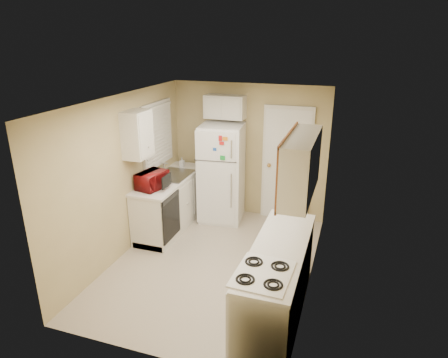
% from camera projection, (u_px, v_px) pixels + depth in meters
% --- Properties ---
extents(floor, '(3.80, 3.80, 0.00)m').
position_uv_depth(floor, '(213.00, 263.00, 5.90)').
color(floor, beige).
rests_on(floor, ground).
extents(ceiling, '(3.80, 3.80, 0.00)m').
position_uv_depth(ceiling, '(212.00, 100.00, 5.07)').
color(ceiling, white).
rests_on(ceiling, floor).
extents(wall_left, '(3.80, 3.80, 0.00)m').
position_uv_depth(wall_left, '(124.00, 177.00, 5.91)').
color(wall_left, tan).
rests_on(wall_left, floor).
extents(wall_right, '(3.80, 3.80, 0.00)m').
position_uv_depth(wall_right, '(316.00, 200.00, 5.07)').
color(wall_right, tan).
rests_on(wall_right, floor).
extents(wall_back, '(2.80, 2.80, 0.00)m').
position_uv_depth(wall_back, '(249.00, 151.00, 7.18)').
color(wall_back, tan).
rests_on(wall_back, floor).
extents(wall_front, '(2.80, 2.80, 0.00)m').
position_uv_depth(wall_front, '(144.00, 256.00, 3.80)').
color(wall_front, tan).
rests_on(wall_front, floor).
extents(left_counter, '(0.60, 1.80, 0.90)m').
position_uv_depth(left_counter, '(171.00, 203.00, 6.88)').
color(left_counter, silver).
rests_on(left_counter, floor).
extents(dishwasher, '(0.03, 0.58, 0.72)m').
position_uv_depth(dishwasher, '(171.00, 217.00, 6.24)').
color(dishwasher, black).
rests_on(dishwasher, floor).
extents(sink, '(0.54, 0.74, 0.16)m').
position_uv_depth(sink, '(174.00, 177.00, 6.87)').
color(sink, gray).
rests_on(sink, left_counter).
extents(microwave, '(0.52, 0.35, 0.32)m').
position_uv_depth(microwave, '(152.00, 179.00, 6.23)').
color(microwave, maroon).
rests_on(microwave, left_counter).
extents(soap_bottle, '(0.08, 0.08, 0.17)m').
position_uv_depth(soap_bottle, '(182.00, 162.00, 7.25)').
color(soap_bottle, silver).
rests_on(soap_bottle, left_counter).
extents(window_blinds, '(0.10, 0.98, 1.08)m').
position_uv_depth(window_blinds, '(158.00, 134.00, 6.69)').
color(window_blinds, silver).
rests_on(window_blinds, wall_left).
extents(upper_cabinet_left, '(0.30, 0.45, 0.70)m').
position_uv_depth(upper_cabinet_left, '(137.00, 134.00, 5.85)').
color(upper_cabinet_left, silver).
rests_on(upper_cabinet_left, wall_left).
extents(refrigerator, '(0.79, 0.77, 1.74)m').
position_uv_depth(refrigerator, '(222.00, 173.00, 7.04)').
color(refrigerator, white).
rests_on(refrigerator, floor).
extents(cabinet_over_fridge, '(0.70, 0.30, 0.40)m').
position_uv_depth(cabinet_over_fridge, '(225.00, 107.00, 6.89)').
color(cabinet_over_fridge, silver).
rests_on(cabinet_over_fridge, wall_back).
extents(interior_door, '(0.86, 0.06, 2.08)m').
position_uv_depth(interior_door, '(286.00, 165.00, 7.00)').
color(interior_door, white).
rests_on(interior_door, floor).
extents(right_counter, '(0.60, 2.00, 0.90)m').
position_uv_depth(right_counter, '(277.00, 281.00, 4.71)').
color(right_counter, silver).
rests_on(right_counter, floor).
extents(stove, '(0.58, 0.71, 0.83)m').
position_uv_depth(stove, '(261.00, 314.00, 4.21)').
color(stove, white).
rests_on(stove, floor).
extents(upper_cabinet_right, '(0.30, 1.20, 0.70)m').
position_uv_depth(upper_cabinet_right, '(301.00, 166.00, 4.46)').
color(upper_cabinet_right, silver).
rests_on(upper_cabinet_right, wall_right).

